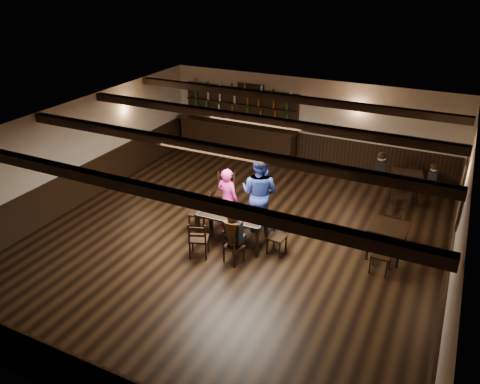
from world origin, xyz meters
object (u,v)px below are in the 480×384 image
at_px(man_blue, 260,193).
at_px(cake, 214,206).
at_px(dining_table, 233,217).
at_px(bar_counter, 238,134).
at_px(chair_near_left, 198,237).
at_px(chair_near_right, 232,245).
at_px(woman_pink, 227,199).

distance_m(man_blue, cake, 1.10).
distance_m(dining_table, bar_counter, 5.34).
xyz_separation_m(man_blue, bar_counter, (-2.54, 4.05, -0.24)).
xyz_separation_m(man_blue, cake, (-0.80, -0.73, -0.17)).
relative_size(chair_near_left, cake, 2.71).
bearing_deg(bar_counter, dining_table, -65.11).
distance_m(chair_near_left, chair_near_right, 0.75).
relative_size(dining_table, woman_pink, 1.02).
distance_m(chair_near_left, woman_pink, 1.44).
relative_size(woman_pink, bar_counter, 0.38).
bearing_deg(dining_table, man_blue, 70.03).
height_order(dining_table, woman_pink, woman_pink).
relative_size(cake, bar_counter, 0.08).
xyz_separation_m(woman_pink, bar_counter, (-1.82, 4.28, -0.04)).
relative_size(dining_table, chair_near_left, 1.82).
bearing_deg(cake, chair_near_left, -83.93).
height_order(chair_near_left, woman_pink, woman_pink).
xyz_separation_m(chair_near_left, chair_near_right, (0.74, 0.11, -0.05)).
distance_m(dining_table, chair_near_left, 0.96).
distance_m(dining_table, cake, 0.53).
relative_size(chair_near_left, bar_counter, 0.21).
distance_m(woman_pink, cake, 0.51).
relative_size(dining_table, chair_near_right, 2.03).
relative_size(dining_table, cake, 4.93).
height_order(dining_table, cake, cake).
bearing_deg(woman_pink, man_blue, -154.36).
xyz_separation_m(chair_near_right, man_blue, (-0.04, 1.53, 0.52)).
bearing_deg(bar_counter, chair_near_right, -65.20).
height_order(chair_near_left, chair_near_right, chair_near_left).
height_order(chair_near_left, cake, chair_near_left).
xyz_separation_m(chair_near_left, bar_counter, (-1.84, 5.70, 0.22)).
height_order(chair_near_left, man_blue, man_blue).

